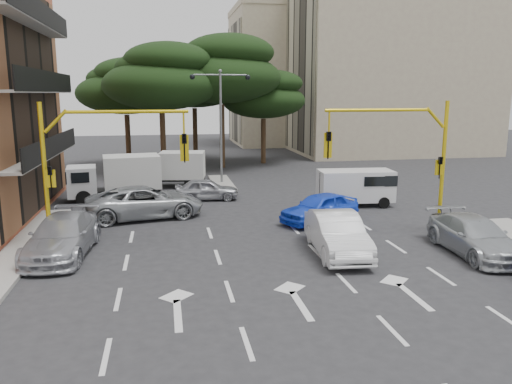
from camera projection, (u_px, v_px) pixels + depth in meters
ground at (268, 254)px, 19.94m from camera, size 120.00×120.00×0.00m
median_strip at (222, 183)px, 35.36m from camera, size 1.40×6.00×0.15m
apartment_beige_near at (391, 64)px, 52.52m from camera, size 20.20×12.15×18.70m
apartment_beige_far at (297, 77)px, 63.05m from camera, size 16.20×12.15×16.70m
pine_left_near at (162, 76)px, 38.93m from camera, size 9.15×9.15×10.23m
pine_center at (222, 69)px, 41.62m from camera, size 9.98×9.98×11.16m
pine_left_far at (126, 86)px, 42.40m from camera, size 8.32×8.32×9.30m
pine_right at (264, 94)px, 44.66m from camera, size 7.49×7.49×8.37m
pine_back at (195, 79)px, 46.22m from camera, size 9.15×9.15×10.23m
signal_mast_right at (408, 149)px, 22.31m from camera, size 5.79×0.37×6.00m
signal_mast_left at (91, 155)px, 19.89m from camera, size 5.79×0.37×6.00m
street_lamp_center at (221, 106)px, 34.31m from camera, size 4.16×0.36×7.77m
car_white_hatch at (337, 234)px, 19.85m from camera, size 2.17×5.11×1.64m
car_blue_compact at (320, 208)px, 24.74m from camera, size 4.64×3.54×1.47m
car_silver_wagon at (62, 236)px, 19.67m from camera, size 2.64×5.55×1.56m
car_silver_cross_a at (145, 202)px, 25.64m from camera, size 6.32×3.79×1.64m
car_silver_cross_b at (207, 189)px, 29.98m from camera, size 3.90×1.79×1.29m
car_silver_parked at (474, 236)px, 19.84m from camera, size 2.27×5.16×1.47m
van_white at (355, 188)px, 28.41m from camera, size 4.29×2.19×2.08m
box_truck_a at (115, 178)px, 29.79m from camera, size 5.67×2.96×2.67m
box_truck_b at (170, 169)px, 34.01m from camera, size 5.18×2.79×2.42m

